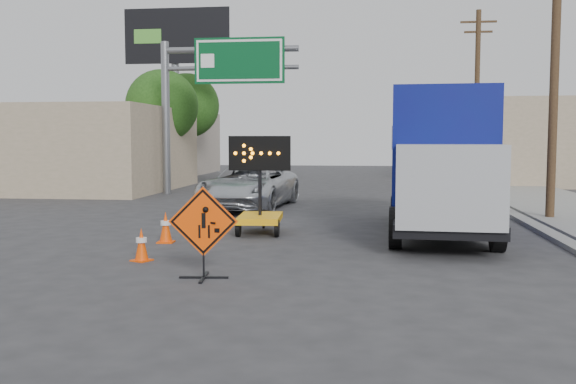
% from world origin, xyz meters
% --- Properties ---
extents(ground, '(100.00, 100.00, 0.00)m').
position_xyz_m(ground, '(0.00, 0.00, 0.00)').
color(ground, '#2D2D30').
rests_on(ground, ground).
extents(curb_right, '(0.40, 60.00, 0.12)m').
position_xyz_m(curb_right, '(7.20, 15.00, 0.06)').
color(curb_right, gray).
rests_on(curb_right, ground).
extents(sidewalk_right, '(4.00, 60.00, 0.15)m').
position_xyz_m(sidewalk_right, '(9.50, 15.00, 0.07)').
color(sidewalk_right, gray).
rests_on(sidewalk_right, ground).
extents(storefront_left_near, '(14.00, 10.00, 4.00)m').
position_xyz_m(storefront_left_near, '(-14.00, 20.00, 2.00)').
color(storefront_left_near, tan).
rests_on(storefront_left_near, ground).
extents(storefront_left_far, '(12.00, 10.00, 4.40)m').
position_xyz_m(storefront_left_far, '(-15.00, 34.00, 2.20)').
color(storefront_left_far, '#A39888').
rests_on(storefront_left_far, ground).
extents(building_right_far, '(10.00, 14.00, 4.60)m').
position_xyz_m(building_right_far, '(13.00, 30.00, 2.30)').
color(building_right_far, tan).
rests_on(building_right_far, ground).
extents(highway_gantry, '(6.18, 0.38, 6.90)m').
position_xyz_m(highway_gantry, '(-4.43, 17.96, 5.07)').
color(highway_gantry, slate).
rests_on(highway_gantry, ground).
extents(billboard, '(6.10, 0.54, 9.85)m').
position_xyz_m(billboard, '(-8.35, 25.87, 7.35)').
color(billboard, slate).
rests_on(billboard, ground).
extents(utility_pole_near, '(1.80, 0.26, 9.00)m').
position_xyz_m(utility_pole_near, '(8.00, 10.00, 4.68)').
color(utility_pole_near, '#4A351F').
rests_on(utility_pole_near, ground).
extents(utility_pole_far, '(1.80, 0.26, 9.00)m').
position_xyz_m(utility_pole_far, '(8.00, 24.00, 4.68)').
color(utility_pole_far, '#4A351F').
rests_on(utility_pole_far, ground).
extents(tree_left_near, '(3.71, 3.71, 6.03)m').
position_xyz_m(tree_left_near, '(-8.00, 22.00, 4.16)').
color(tree_left_near, '#4A351F').
rests_on(tree_left_near, ground).
extents(tree_left_far, '(4.10, 4.10, 6.66)m').
position_xyz_m(tree_left_far, '(-9.00, 30.00, 4.60)').
color(tree_left_far, '#4A351F').
rests_on(tree_left_far, ground).
extents(construction_sign, '(1.24, 0.88, 1.64)m').
position_xyz_m(construction_sign, '(-0.31, 0.98, 0.87)').
color(construction_sign, black).
rests_on(construction_sign, ground).
extents(arrow_board, '(1.62, 1.86, 2.56)m').
position_xyz_m(arrow_board, '(-0.24, 6.53, 0.58)').
color(arrow_board, '#FFAF0E').
rests_on(arrow_board, ground).
extents(pickup_truck, '(3.18, 5.97, 1.60)m').
position_xyz_m(pickup_truck, '(-1.71, 12.72, 0.80)').
color(pickup_truck, silver).
rests_on(pickup_truck, ground).
extents(box_truck, '(2.78, 7.92, 3.72)m').
position_xyz_m(box_truck, '(4.42, 7.17, 1.69)').
color(box_truck, black).
rests_on(box_truck, ground).
extents(cone_a, '(0.46, 0.46, 0.68)m').
position_xyz_m(cone_a, '(-1.99, 2.44, 0.34)').
color(cone_a, '#FF4805').
rests_on(cone_a, ground).
extents(cone_b, '(0.40, 0.40, 0.75)m').
position_xyz_m(cone_b, '(-2.23, 4.74, 0.37)').
color(cone_b, '#FF4805').
rests_on(cone_b, ground).
extents(cone_c, '(0.47, 0.47, 0.70)m').
position_xyz_m(cone_c, '(-1.38, 5.95, 0.35)').
color(cone_c, '#FF4805').
rests_on(cone_c, ground).
extents(cone_d, '(0.41, 0.41, 0.75)m').
position_xyz_m(cone_d, '(-2.63, 8.37, 0.37)').
color(cone_d, '#FF4805').
rests_on(cone_d, ground).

